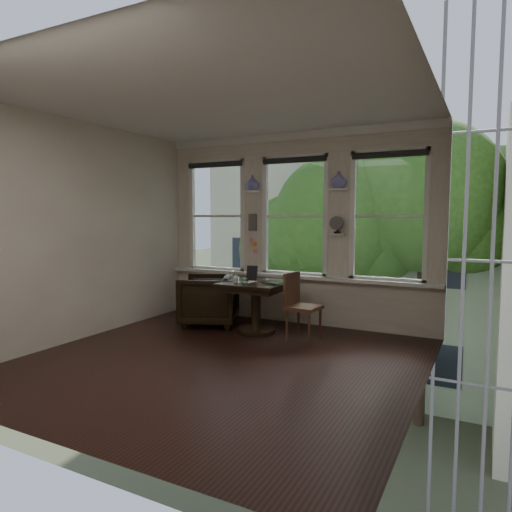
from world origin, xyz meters
The scene contains 25 objects.
ground centered at (0.00, 0.00, 0.00)m, with size 4.50×4.50×0.00m, color black.
ceiling centered at (0.00, 0.00, 3.00)m, with size 4.50×4.50×0.00m, color silver.
wall_back centered at (0.00, 2.25, 1.50)m, with size 4.50×4.50×0.00m, color silver.
wall_front centered at (0.00, -2.25, 1.50)m, with size 4.50×4.50×0.00m, color silver.
wall_left centered at (-2.25, 0.00, 1.50)m, with size 4.50×4.50×0.00m, color silver.
wall_right centered at (2.25, 0.00, 1.50)m, with size 4.50×4.50×0.00m, color silver.
window_left centered at (-1.45, 2.25, 1.70)m, with size 1.10×0.12×1.90m, color white, non-canonical shape.
window_center centered at (0.00, 2.25, 1.70)m, with size 1.10×0.12×1.90m, color white, non-canonical shape.
window_right centered at (1.45, 2.25, 1.70)m, with size 1.10×0.12×1.90m, color white, non-canonical shape.
shelf_left centered at (-0.72, 2.15, 2.10)m, with size 0.26×0.16×0.03m, color white.
shelf_right centered at (0.72, 2.15, 2.10)m, with size 0.26×0.16×0.03m, color white.
intercom centered at (-0.72, 2.18, 1.60)m, with size 0.14×0.06×0.28m, color #59544F.
sticky_notes centered at (-0.72, 2.19, 1.25)m, with size 0.16×0.01×0.24m, color pink, non-canonical shape.
desk_fan centered at (0.72, 2.13, 1.53)m, with size 0.20×0.20×0.24m, color #59544F, non-canonical shape.
vase_left centered at (-0.72, 2.15, 2.24)m, with size 0.24×0.24×0.25m, color silver.
vase_right centered at (0.72, 2.15, 2.24)m, with size 0.24×0.24×0.25m, color silver.
table centered at (-0.24, 1.35, 0.38)m, with size 0.90×0.90×0.75m, color black, non-canonical shape.
armchair_left centered at (-1.11, 1.43, 0.39)m, with size 0.84×0.87×0.79m, color black.
cushion_red centered at (-1.11, 1.43, 0.45)m, with size 0.45×0.45×0.06m, color maroon.
side_chair_right centered at (0.52, 1.31, 0.46)m, with size 0.42×0.42×0.92m, color #4A271A, non-canonical shape.
laptop centered at (0.02, 1.25, 0.76)m, with size 0.36×0.23×0.03m, color black.
mug centered at (-0.45, 1.13, 0.79)m, with size 0.09×0.09×0.09m, color white.
drinking_glass centered at (-0.27, 1.06, 0.80)m, with size 0.12×0.12×0.09m, color white.
tablet centered at (-0.36, 1.45, 0.86)m, with size 0.16×0.02×0.22m, color black.
papers centered at (-0.37, 1.27, 0.75)m, with size 0.22×0.30×0.00m, color silver.
Camera 1 is at (2.79, -4.48, 1.72)m, focal length 32.00 mm.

